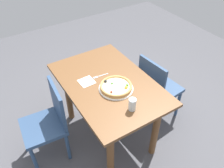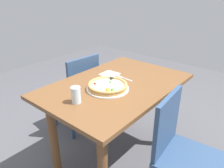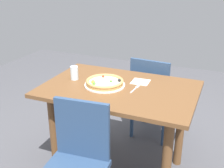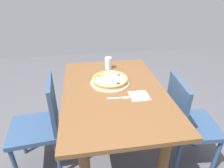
% 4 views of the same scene
% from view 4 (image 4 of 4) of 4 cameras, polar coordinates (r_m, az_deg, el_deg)
% --- Properties ---
extents(ground_plane, '(6.00, 6.00, 0.00)m').
position_cam_4_polar(ground_plane, '(2.04, 0.48, -20.76)').
color(ground_plane, '#4C4C51').
extents(dining_table, '(1.20, 0.80, 0.77)m').
position_cam_4_polar(dining_table, '(1.62, 0.57, -6.10)').
color(dining_table, brown).
rests_on(dining_table, ground).
extents(chair_near, '(0.43, 0.43, 0.86)m').
position_cam_4_polar(chair_near, '(1.79, -19.94, -10.66)').
color(chair_near, navy).
rests_on(chair_near, ground).
extents(chair_far, '(0.43, 0.43, 0.86)m').
position_cam_4_polar(chair_far, '(1.81, 20.97, -10.16)').
color(chair_far, navy).
rests_on(chair_far, ground).
extents(plate, '(0.32, 0.32, 0.01)m').
position_cam_4_polar(plate, '(1.64, -0.56, 0.52)').
color(plate, white).
rests_on(plate, dining_table).
extents(pizza, '(0.30, 0.30, 0.05)m').
position_cam_4_polar(pizza, '(1.63, -0.57, 1.31)').
color(pizza, tan).
rests_on(pizza, plate).
extents(fork, '(0.03, 0.17, 0.00)m').
position_cam_4_polar(fork, '(1.44, 2.40, -4.07)').
color(fork, silver).
rests_on(fork, dining_table).
extents(drinking_glass, '(0.06, 0.06, 0.11)m').
position_cam_4_polar(drinking_glass, '(1.88, -1.09, 6.13)').
color(drinking_glass, silver).
rests_on(drinking_glass, dining_table).
extents(napkin, '(0.14, 0.14, 0.00)m').
position_cam_4_polar(napkin, '(1.47, 7.95, -3.43)').
color(napkin, white).
rests_on(napkin, dining_table).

